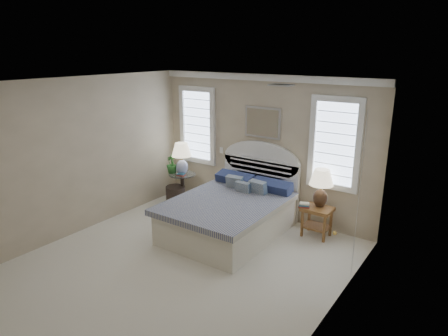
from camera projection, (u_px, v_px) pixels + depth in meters
floor at (178, 266)px, 5.99m from camera, size 4.50×5.00×0.01m
ceiling at (171, 83)px, 5.21m from camera, size 4.50×5.00×0.01m
wall_back at (263, 147)px, 7.56m from camera, size 4.50×0.02×2.70m
wall_left at (76, 157)px, 6.83m from camera, size 0.02×5.00×2.70m
wall_right at (329, 218)px, 4.37m from camera, size 0.02×5.00×2.70m
crown_molding at (264, 77)px, 7.16m from camera, size 4.50×0.08×0.12m
hvac_vent at (281, 85)px, 5.19m from camera, size 0.30×0.20×0.02m
switch_plate at (221, 150)px, 8.13m from camera, size 0.08×0.01×0.12m
window_left at (198, 125)px, 8.33m from camera, size 0.90×0.06×1.60m
window_right at (335, 144)px, 6.71m from camera, size 0.90×0.06×1.60m
painting at (262, 123)px, 7.40m from camera, size 0.74×0.04×0.58m
closet_door at (359, 199)px, 5.36m from camera, size 0.02×1.80×2.40m
bed at (232, 211)px, 7.02m from camera, size 1.72×2.28×1.47m
side_table_left at (182, 185)px, 8.39m from camera, size 0.56×0.56×0.63m
nightstand_right at (317, 215)px, 6.85m from camera, size 0.50×0.40×0.53m
floor_pot at (176, 195)px, 8.40m from camera, size 0.52×0.52×0.37m
lamp_left at (182, 155)px, 8.21m from camera, size 0.50×0.50×0.67m
lamp_right at (321, 184)px, 6.77m from camera, size 0.50×0.50×0.67m
potted_plant at (172, 164)px, 8.33m from camera, size 0.27×0.27×0.40m
books_left at (181, 174)px, 8.21m from camera, size 0.19×0.15×0.04m
books_right at (304, 205)px, 6.83m from camera, size 0.21×0.18×0.08m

